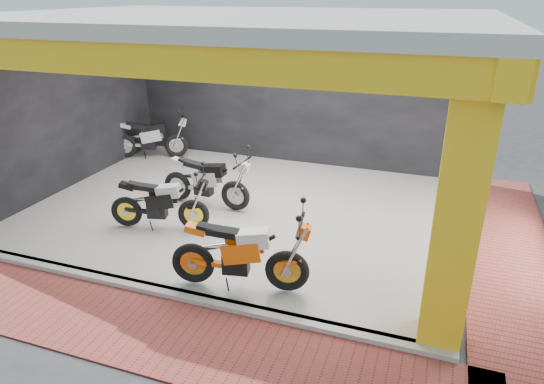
{
  "coord_description": "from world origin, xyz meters",
  "views": [
    {
      "loc": [
        3.43,
        -6.03,
        4.05
      ],
      "look_at": [
        0.91,
        1.1,
        0.9
      ],
      "focal_mm": 32.0,
      "sensor_mm": 36.0,
      "label": 1
    }
  ],
  "objects": [
    {
      "name": "moto_row_a",
      "position": [
        -0.45,
        0.79,
        0.68
      ],
      "size": [
        2.0,
        1.12,
        1.15
      ],
      "primitive_type": null,
      "rotation": [
        0.0,
        0.0,
        0.24
      ],
      "color": "black",
      "rests_on": "showroom_floor"
    },
    {
      "name": "moto_row_b",
      "position": [
        -0.08,
        1.78,
        0.71
      ],
      "size": [
        2.03,
        0.84,
        1.22
      ],
      "primitive_type": null,
      "rotation": [
        0.0,
        0.0,
        -0.05
      ],
      "color": "#A4A6AB",
      "rests_on": "showroom_floor"
    },
    {
      "name": "floor_kerb",
      "position": [
        0.0,
        -1.02,
        0.05
      ],
      "size": [
        8.0,
        0.2,
        0.1
      ],
      "primitive_type": "cube",
      "color": "beige",
      "rests_on": "ground"
    },
    {
      "name": "moto_hero",
      "position": [
        1.69,
        -0.48,
        0.74
      ],
      "size": [
        2.21,
        1.15,
        1.28
      ],
      "primitive_type": null,
      "rotation": [
        0.0,
        0.0,
        0.19
      ],
      "color": "#FF5F0A",
      "rests_on": "showroom_floor"
    },
    {
      "name": "showroom_floor",
      "position": [
        0.0,
        2.0,
        0.05
      ],
      "size": [
        8.0,
        6.0,
        0.1
      ],
      "primitive_type": "cube",
      "color": "beige",
      "rests_on": "ground"
    },
    {
      "name": "header_beam_front",
      "position": [
        0.0,
        -1.0,
        3.3
      ],
      "size": [
        8.4,
        0.3,
        0.4
      ],
      "primitive_type": "cube",
      "color": "yellow",
      "rests_on": "corner_column"
    },
    {
      "name": "paver_front",
      "position": [
        0.0,
        -1.8,
        0.01
      ],
      "size": [
        9.0,
        1.4,
        0.03
      ],
      "primitive_type": "cube",
      "color": "maroon",
      "rests_on": "ground"
    },
    {
      "name": "header_beam_right",
      "position": [
        4.0,
        2.0,
        3.3
      ],
      "size": [
        0.3,
        6.4,
        0.4
      ],
      "primitive_type": "cube",
      "color": "yellow",
      "rests_on": "corner_column"
    },
    {
      "name": "moto_row_d",
      "position": [
        -2.8,
        4.28,
        0.71
      ],
      "size": [
        2.12,
        1.42,
        1.22
      ],
      "primitive_type": null,
      "rotation": [
        0.0,
        0.0,
        0.38
      ],
      "color": "#A1A4A9",
      "rests_on": "showroom_floor"
    },
    {
      "name": "corner_column",
      "position": [
        3.75,
        -0.75,
        1.75
      ],
      "size": [
        0.5,
        0.5,
        3.5
      ],
      "primitive_type": "cube",
      "color": "yellow",
      "rests_on": "ground"
    },
    {
      "name": "back_wall",
      "position": [
        0.0,
        5.1,
        1.75
      ],
      "size": [
        8.2,
        0.2,
        3.5
      ],
      "primitive_type": "cube",
      "color": "black",
      "rests_on": "ground"
    },
    {
      "name": "showroom_ceiling",
      "position": [
        0.0,
        2.0,
        3.6
      ],
      "size": [
        8.4,
        6.4,
        0.2
      ],
      "primitive_type": "cube",
      "color": "beige",
      "rests_on": "corner_column"
    },
    {
      "name": "paver_right",
      "position": [
        4.8,
        2.0,
        0.01
      ],
      "size": [
        1.4,
        7.0,
        0.03
      ],
      "primitive_type": "cube",
      "color": "maroon",
      "rests_on": "ground"
    },
    {
      "name": "ground",
      "position": [
        0.0,
        0.0,
        0.0
      ],
      "size": [
        80.0,
        80.0,
        0.0
      ],
      "primitive_type": "plane",
      "color": "#2D2D30",
      "rests_on": "ground"
    },
    {
      "name": "left_wall",
      "position": [
        -4.1,
        2.0,
        1.75
      ],
      "size": [
        0.2,
        6.2,
        3.5
      ],
      "primitive_type": "cube",
      "color": "black",
      "rests_on": "ground"
    }
  ]
}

